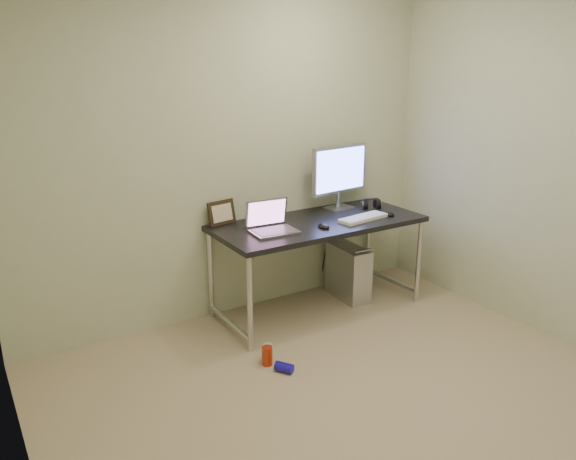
# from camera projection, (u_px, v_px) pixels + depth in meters

# --- Properties ---
(floor) EXTENTS (3.50, 3.50, 0.00)m
(floor) POSITION_uv_depth(u_px,v_px,m) (377.00, 418.00, 3.22)
(floor) COLOR tan
(floor) RESTS_ON ground
(wall_back) EXTENTS (3.50, 0.02, 2.50)m
(wall_back) POSITION_uv_depth(u_px,v_px,m) (234.00, 157.00, 4.27)
(wall_back) COLOR beige
(wall_back) RESTS_ON ground
(wall_left) EXTENTS (0.02, 3.50, 2.50)m
(wall_left) POSITION_uv_depth(u_px,v_px,m) (10.00, 275.00, 1.96)
(wall_left) COLOR beige
(wall_left) RESTS_ON ground
(desk) EXTENTS (1.66, 0.73, 0.75)m
(desk) POSITION_uv_depth(u_px,v_px,m) (318.00, 230.00, 4.41)
(desk) COLOR black
(desk) RESTS_ON ground
(tower_computer) EXTENTS (0.22, 0.45, 0.48)m
(tower_computer) POSITION_uv_depth(u_px,v_px,m) (348.00, 272.00, 4.78)
(tower_computer) COLOR silver
(tower_computer) RESTS_ON ground
(cable_a) EXTENTS (0.01, 0.16, 0.69)m
(cable_a) POSITION_uv_depth(u_px,v_px,m) (326.00, 246.00, 4.91)
(cable_a) COLOR black
(cable_a) RESTS_ON ground
(cable_b) EXTENTS (0.02, 0.11, 0.71)m
(cable_b) POSITION_uv_depth(u_px,v_px,m) (336.00, 247.00, 4.94)
(cable_b) COLOR black
(cable_b) RESTS_ON ground
(can_red) EXTENTS (0.10, 0.10, 0.13)m
(can_red) POSITION_uv_depth(u_px,v_px,m) (267.00, 356.00, 3.75)
(can_red) COLOR #BB2F11
(can_red) RESTS_ON ground
(can_white) EXTENTS (0.09, 0.09, 0.13)m
(can_white) POSITION_uv_depth(u_px,v_px,m) (268.00, 353.00, 3.80)
(can_white) COLOR silver
(can_white) RESTS_ON ground
(can_blue) EXTENTS (0.12, 0.14, 0.07)m
(can_blue) POSITION_uv_depth(u_px,v_px,m) (284.00, 367.00, 3.68)
(can_blue) COLOR #1B12B5
(can_blue) RESTS_ON ground
(laptop) EXTENTS (0.35, 0.30, 0.23)m
(laptop) POSITION_uv_depth(u_px,v_px,m) (271.00, 224.00, 4.12)
(laptop) COLOR #9D9EA4
(laptop) RESTS_ON desk
(monitor) EXTENTS (0.57, 0.19, 0.54)m
(monitor) POSITION_uv_depth(u_px,v_px,m) (340.00, 172.00, 4.65)
(monitor) COLOR #9D9EA4
(monitor) RESTS_ON desk
(keyboard) EXTENTS (0.44, 0.20, 0.03)m
(keyboard) POSITION_uv_depth(u_px,v_px,m) (363.00, 218.00, 4.43)
(keyboard) COLOR white
(keyboard) RESTS_ON desk
(mouse_right) EXTENTS (0.09, 0.13, 0.04)m
(mouse_right) POSITION_uv_depth(u_px,v_px,m) (388.00, 213.00, 4.55)
(mouse_right) COLOR black
(mouse_right) RESTS_ON desk
(mouse_left) EXTENTS (0.08, 0.12, 0.04)m
(mouse_left) POSITION_uv_depth(u_px,v_px,m) (324.00, 225.00, 4.21)
(mouse_left) COLOR black
(mouse_left) RESTS_ON desk
(headphones) EXTENTS (0.19, 0.10, 0.11)m
(headphones) POSITION_uv_depth(u_px,v_px,m) (371.00, 205.00, 4.76)
(headphones) COLOR black
(headphones) RESTS_ON desk
(picture_frame) EXTENTS (0.24, 0.11, 0.19)m
(picture_frame) POSITION_uv_depth(u_px,v_px,m) (222.00, 213.00, 4.28)
(picture_frame) COLOR black
(picture_frame) RESTS_ON desk
(webcam) EXTENTS (0.04, 0.03, 0.11)m
(webcam) POSITION_uv_depth(u_px,v_px,m) (257.00, 212.00, 4.35)
(webcam) COLOR silver
(webcam) RESTS_ON desk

